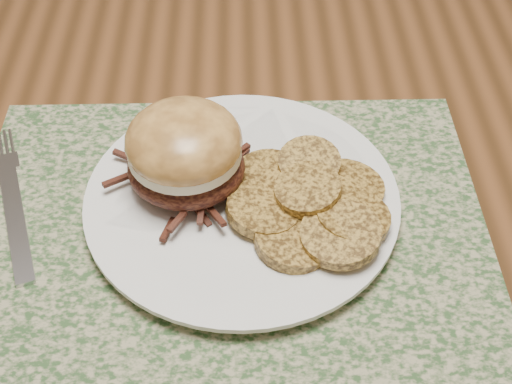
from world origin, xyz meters
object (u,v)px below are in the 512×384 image
at_px(dining_table, 300,273).
at_px(pork_sandwich, 185,152).
at_px(dinner_plate, 242,201).
at_px(fork, 12,199).

distance_m(dining_table, pork_sandwich, 0.17).
bearing_deg(dining_table, pork_sandwich, 164.91).
bearing_deg(dinner_plate, fork, 176.63).
relative_size(dining_table, fork, 7.85).
distance_m(pork_sandwich, fork, 0.17).
xyz_separation_m(pork_sandwich, fork, (-0.16, -0.00, -0.05)).
xyz_separation_m(dinner_plate, pork_sandwich, (-0.05, 0.02, 0.05)).
xyz_separation_m(dinner_plate, fork, (-0.21, 0.01, -0.01)).
bearing_deg(pork_sandwich, dinner_plate, -0.44).
bearing_deg(pork_sandwich, dining_table, 2.16).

